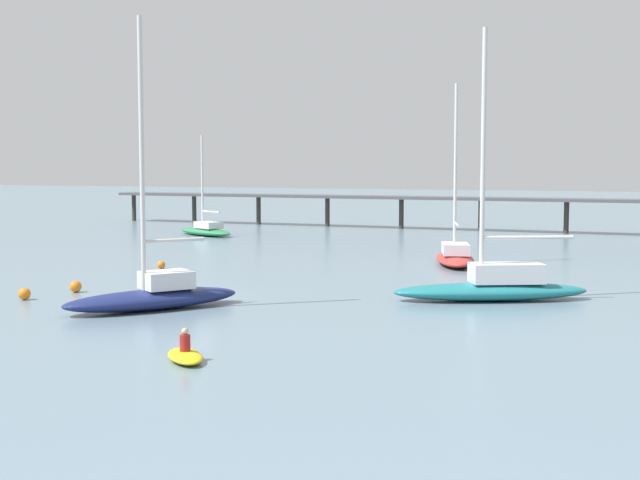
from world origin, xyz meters
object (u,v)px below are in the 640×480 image
(mooring_buoy_mid, at_px, (76,286))
(dinghy_yellow, at_px, (185,355))
(mooring_buoy_outer, at_px, (161,265))
(sailboat_navy, at_px, (155,293))
(pier, at_px, (587,194))
(sailboat_teal, at_px, (494,284))
(sailboat_red, at_px, (455,254))
(sailboat_green, at_px, (206,229))
(mooring_buoy_near, at_px, (24,294))

(mooring_buoy_mid, bearing_deg, dinghy_yellow, -40.10)
(mooring_buoy_outer, height_order, mooring_buoy_mid, mooring_buoy_mid)
(sailboat_navy, height_order, mooring_buoy_mid, sailboat_navy)
(dinghy_yellow, bearing_deg, pier, 83.56)
(sailboat_navy, height_order, mooring_buoy_outer, sailboat_navy)
(mooring_buoy_mid, bearing_deg, mooring_buoy_outer, 98.82)
(sailboat_teal, height_order, dinghy_yellow, sailboat_teal)
(sailboat_teal, xyz_separation_m, mooring_buoy_mid, (-20.69, -5.74, -0.51))
(sailboat_red, bearing_deg, sailboat_navy, -110.06)
(sailboat_teal, bearing_deg, mooring_buoy_outer, 167.74)
(dinghy_yellow, xyz_separation_m, mooring_buoy_mid, (-13.71, 11.54, 0.09))
(sailboat_teal, bearing_deg, sailboat_navy, -148.28)
(sailboat_navy, relative_size, sailboat_green, 1.39)
(mooring_buoy_outer, distance_m, mooring_buoy_mid, 10.72)
(pier, height_order, mooring_buoy_near, pier)
(sailboat_red, distance_m, dinghy_yellow, 31.80)
(mooring_buoy_near, bearing_deg, pier, 68.23)
(sailboat_teal, distance_m, sailboat_red, 15.48)
(sailboat_red, height_order, dinghy_yellow, sailboat_red)
(mooring_buoy_near, bearing_deg, sailboat_green, 107.35)
(sailboat_teal, height_order, sailboat_green, sailboat_teal)
(sailboat_green, bearing_deg, sailboat_red, -27.98)
(sailboat_navy, bearing_deg, sailboat_teal, 31.72)
(sailboat_navy, xyz_separation_m, sailboat_red, (8.43, 23.08, -0.06))
(mooring_buoy_near, distance_m, mooring_buoy_outer, 13.66)
(sailboat_navy, bearing_deg, sailboat_red, 69.94)
(mooring_buoy_outer, bearing_deg, sailboat_navy, -58.01)
(sailboat_teal, bearing_deg, mooring_buoy_near, -157.68)
(sailboat_teal, xyz_separation_m, mooring_buoy_near, (-21.37, -8.78, -0.51))
(sailboat_teal, distance_m, mooring_buoy_near, 23.11)
(sailboat_teal, xyz_separation_m, sailboat_red, (-5.50, 14.47, -0.12))
(sailboat_green, xyz_separation_m, sailboat_red, (27.74, -14.74, 0.10))
(pier, distance_m, mooring_buoy_mid, 54.80)
(pier, bearing_deg, dinghy_yellow, -96.44)
(sailboat_navy, distance_m, mooring_buoy_mid, 7.36)
(mooring_buoy_outer, bearing_deg, dinghy_yellow, -55.26)
(sailboat_navy, height_order, sailboat_teal, sailboat_navy)
(sailboat_navy, xyz_separation_m, sailboat_teal, (13.92, 8.60, 0.06))
(sailboat_teal, distance_m, mooring_buoy_outer, 22.86)
(dinghy_yellow, relative_size, mooring_buoy_near, 4.21)
(sailboat_navy, bearing_deg, dinghy_yellow, -51.32)
(mooring_buoy_outer, bearing_deg, pier, 60.78)
(pier, relative_size, sailboat_navy, 5.88)
(sailboat_red, xyz_separation_m, mooring_buoy_mid, (-15.19, -20.21, -0.39))
(mooring_buoy_mid, bearing_deg, pier, 67.72)
(pier, bearing_deg, mooring_buoy_mid, -112.28)
(mooring_buoy_near, bearing_deg, sailboat_navy, 1.31)
(sailboat_navy, height_order, sailboat_red, sailboat_navy)
(dinghy_yellow, height_order, mooring_buoy_outer, dinghy_yellow)
(sailboat_navy, distance_m, mooring_buoy_near, 7.46)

